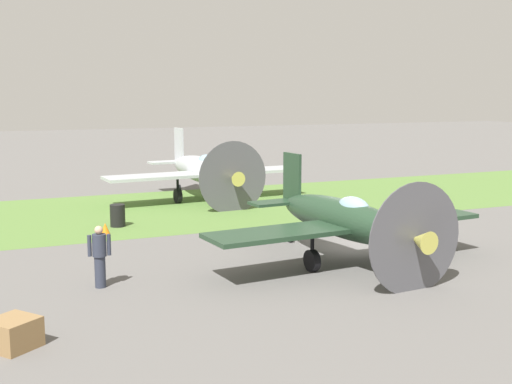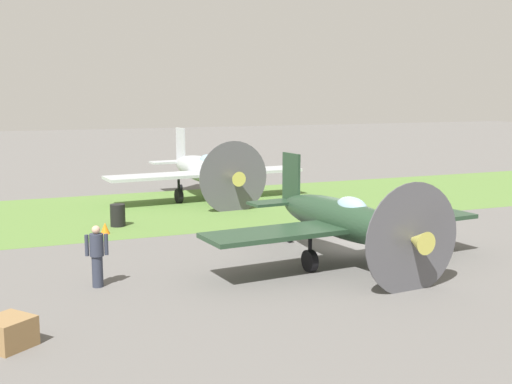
# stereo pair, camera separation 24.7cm
# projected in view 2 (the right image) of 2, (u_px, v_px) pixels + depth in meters

# --- Properties ---
(ground_plane) EXTENTS (160.00, 160.00, 0.00)m
(ground_plane) POSITION_uv_depth(u_px,v_px,m) (355.00, 248.00, 22.48)
(ground_plane) COLOR #605E5B
(grass_verge) EXTENTS (120.00, 11.00, 0.01)m
(grass_verge) POSITION_uv_depth(u_px,v_px,m) (248.00, 204.00, 31.53)
(grass_verge) COLOR #567A38
(grass_verge) RESTS_ON ground
(airplane_lead) EXTENTS (9.50, 7.52, 3.38)m
(airplane_lead) POSITION_uv_depth(u_px,v_px,m) (343.00, 219.00, 20.27)
(airplane_lead) COLOR #233D28
(airplane_lead) RESTS_ON ground
(airplane_wingman) EXTENTS (10.15, 8.03, 3.61)m
(airplane_wingman) POSITION_uv_depth(u_px,v_px,m) (205.00, 170.00, 32.49)
(airplane_wingman) COLOR #B2B7BC
(airplane_wingman) RESTS_ON ground
(ground_crew_chief) EXTENTS (0.62, 0.38, 1.73)m
(ground_crew_chief) POSITION_uv_depth(u_px,v_px,m) (97.00, 255.00, 17.86)
(ground_crew_chief) COLOR #2D3342
(ground_crew_chief) RESTS_ON ground
(fuel_drum) EXTENTS (0.60, 0.60, 0.90)m
(fuel_drum) POSITION_uv_depth(u_px,v_px,m) (118.00, 215.00, 26.12)
(fuel_drum) COLOR black
(fuel_drum) RESTS_ON ground
(supply_crate) EXTENTS (1.26, 1.26, 0.64)m
(supply_crate) POSITION_uv_depth(u_px,v_px,m) (8.00, 332.00, 13.67)
(supply_crate) COLOR olive
(supply_crate) RESTS_ON ground
(runway_marker_cone) EXTENTS (0.36, 0.36, 0.44)m
(runway_marker_cone) POSITION_uv_depth(u_px,v_px,m) (105.00, 228.00, 24.72)
(runway_marker_cone) COLOR orange
(runway_marker_cone) RESTS_ON ground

